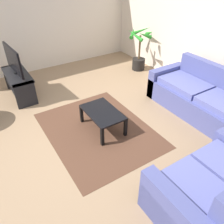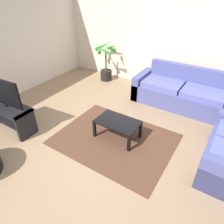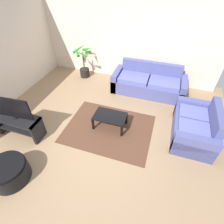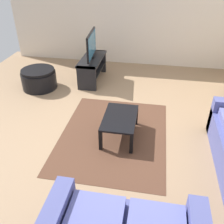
# 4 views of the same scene
# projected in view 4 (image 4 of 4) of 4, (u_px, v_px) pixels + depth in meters

# --- Properties ---
(ground_plane) EXTENTS (6.60, 6.60, 0.00)m
(ground_plane) POSITION_uv_depth(u_px,v_px,m) (100.00, 125.00, 4.39)
(ground_plane) COLOR #937556
(wall_left) EXTENTS (0.06, 6.00, 2.70)m
(wall_left) POSITION_uv_depth(u_px,v_px,m) (125.00, 10.00, 6.15)
(wall_left) COLOR beige
(wall_left) RESTS_ON ground
(tv_stand) EXTENTS (1.10, 0.45, 0.54)m
(tv_stand) POSITION_uv_depth(u_px,v_px,m) (92.00, 66.00, 5.74)
(tv_stand) COLOR black
(tv_stand) RESTS_ON ground
(tv) EXTENTS (0.95, 0.12, 0.57)m
(tv) POSITION_uv_depth(u_px,v_px,m) (92.00, 45.00, 5.47)
(tv) COLOR black
(tv) RESTS_ON tv_stand
(coffee_table) EXTENTS (0.81, 0.51, 0.37)m
(coffee_table) POSITION_uv_depth(u_px,v_px,m) (120.00, 120.00, 3.96)
(coffee_table) COLOR black
(coffee_table) RESTS_ON ground
(area_rug) EXTENTS (2.20, 1.70, 0.01)m
(area_rug) POSITION_uv_depth(u_px,v_px,m) (114.00, 135.00, 4.14)
(area_rug) COLOR #513323
(area_rug) RESTS_ON ground
(ottoman) EXTENTS (0.74, 0.74, 0.43)m
(ottoman) POSITION_uv_depth(u_px,v_px,m) (39.00, 79.00, 5.48)
(ottoman) COLOR black
(ottoman) RESTS_ON ground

